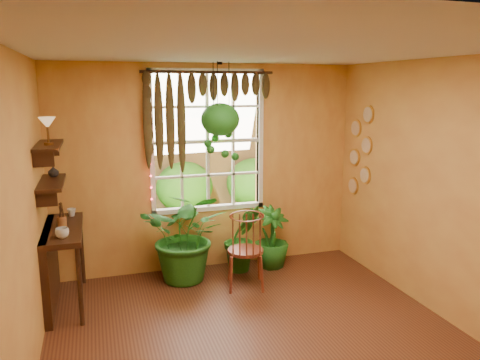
% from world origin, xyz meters
% --- Properties ---
extents(floor, '(4.50, 4.50, 0.00)m').
position_xyz_m(floor, '(0.00, 0.00, 0.00)').
color(floor, '#5D2F1A').
rests_on(floor, ground).
extents(ceiling, '(4.50, 4.50, 0.00)m').
position_xyz_m(ceiling, '(0.00, 0.00, 2.70)').
color(ceiling, silver).
rests_on(ceiling, wall_back).
extents(wall_back, '(4.00, 0.00, 4.00)m').
position_xyz_m(wall_back, '(0.00, 2.25, 1.35)').
color(wall_back, '#E3AD4D').
rests_on(wall_back, floor).
extents(wall_left, '(0.00, 4.50, 4.50)m').
position_xyz_m(wall_left, '(-2.00, 0.00, 1.35)').
color(wall_left, '#E3AD4D').
rests_on(wall_left, floor).
extents(wall_right, '(0.00, 4.50, 4.50)m').
position_xyz_m(wall_right, '(2.00, 0.00, 1.35)').
color(wall_right, '#E3AD4D').
rests_on(wall_right, floor).
extents(window, '(1.52, 0.10, 1.86)m').
position_xyz_m(window, '(0.00, 2.28, 1.70)').
color(window, white).
rests_on(window, wall_back).
extents(valance_vine, '(1.70, 0.12, 1.10)m').
position_xyz_m(valance_vine, '(-0.08, 2.16, 2.28)').
color(valance_vine, '#321A0D').
rests_on(valance_vine, window).
extents(string_lights, '(0.03, 0.03, 1.54)m').
position_xyz_m(string_lights, '(-0.76, 2.19, 1.75)').
color(string_lights, '#FF2633').
rests_on(string_lights, window).
extents(wall_plates, '(0.04, 0.32, 1.10)m').
position_xyz_m(wall_plates, '(1.98, 1.79, 1.55)').
color(wall_plates, '#FFF1D0').
rests_on(wall_plates, wall_right).
extents(counter_ledge, '(0.40, 1.20, 0.90)m').
position_xyz_m(counter_ledge, '(-1.91, 1.60, 0.55)').
color(counter_ledge, '#321A0D').
rests_on(counter_ledge, floor).
extents(shelf_lower, '(0.25, 0.90, 0.04)m').
position_xyz_m(shelf_lower, '(-1.88, 1.60, 1.40)').
color(shelf_lower, '#321A0D').
rests_on(shelf_lower, wall_left).
extents(shelf_upper, '(0.25, 0.90, 0.04)m').
position_xyz_m(shelf_upper, '(-1.88, 1.60, 1.80)').
color(shelf_upper, '#321A0D').
rests_on(shelf_upper, wall_left).
extents(backyard, '(14.00, 10.00, 12.00)m').
position_xyz_m(backyard, '(0.24, 6.87, 1.28)').
color(backyard, '#2F5C1A').
rests_on(backyard, ground).
extents(windsor_chair, '(0.53, 0.55, 1.16)m').
position_xyz_m(windsor_chair, '(0.25, 1.42, 0.34)').
color(windsor_chair, brown).
rests_on(windsor_chair, floor).
extents(potted_plant_left, '(1.34, 1.27, 1.18)m').
position_xyz_m(potted_plant_left, '(-0.38, 1.85, 0.59)').
color(potted_plant_left, '#165215').
rests_on(potted_plant_left, floor).
extents(potted_plant_mid, '(0.51, 0.42, 0.90)m').
position_xyz_m(potted_plant_mid, '(0.38, 1.94, 0.45)').
color(potted_plant_mid, '#165215').
rests_on(potted_plant_mid, floor).
extents(potted_plant_right, '(0.59, 0.59, 0.83)m').
position_xyz_m(potted_plant_right, '(0.79, 1.95, 0.41)').
color(potted_plant_right, '#165215').
rests_on(potted_plant_right, floor).
extents(hanging_basket, '(0.48, 0.48, 1.22)m').
position_xyz_m(hanging_basket, '(0.08, 1.94, 1.97)').
color(hanging_basket, black).
rests_on(hanging_basket, ceiling).
extents(cup_a, '(0.14, 0.14, 0.11)m').
position_xyz_m(cup_a, '(-1.78, 1.20, 0.95)').
color(cup_a, silver).
rests_on(cup_a, counter_ledge).
extents(cup_b, '(0.12, 0.12, 0.09)m').
position_xyz_m(cup_b, '(-1.72, 2.03, 0.95)').
color(cup_b, beige).
rests_on(cup_b, counter_ledge).
extents(brush_jar, '(0.10, 0.10, 0.35)m').
position_xyz_m(brush_jar, '(-1.80, 1.59, 1.04)').
color(brush_jar, brown).
rests_on(brush_jar, counter_ledge).
extents(shelf_vase, '(0.12, 0.12, 0.12)m').
position_xyz_m(shelf_vase, '(-1.87, 1.87, 1.48)').
color(shelf_vase, '#B2AD99').
rests_on(shelf_vase, shelf_lower).
extents(tiffany_lamp, '(0.17, 0.17, 0.29)m').
position_xyz_m(tiffany_lamp, '(-1.86, 1.48, 2.03)').
color(tiffany_lamp, '#563618').
rests_on(tiffany_lamp, shelf_upper).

